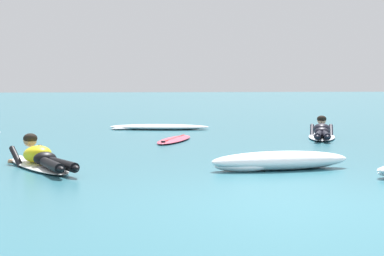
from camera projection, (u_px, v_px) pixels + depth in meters
name	position (u px, v px, depth m)	size (l,w,h in m)	color
ground_plane	(186.00, 133.00, 17.22)	(120.00, 120.00, 0.00)	#2D6B7A
surfer_near	(40.00, 159.00, 10.34)	(1.34, 2.62, 0.54)	white
surfer_far	(322.00, 133.00, 15.72)	(1.29, 2.67, 0.54)	silver
drifting_surfboard	(174.00, 140.00, 14.99)	(1.23, 2.24, 0.16)	#E54C66
whitewater_mid_right	(159.00, 127.00, 18.52)	(2.75, 1.21, 0.14)	white
whitewater_far_band	(280.00, 161.00, 10.19)	(2.17, 0.83, 0.28)	white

